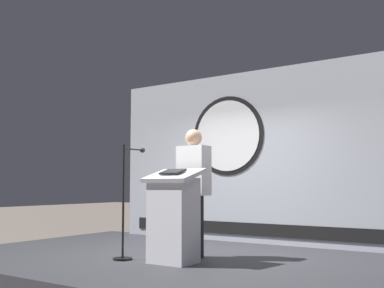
{
  "coord_description": "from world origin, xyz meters",
  "views": [
    {
      "loc": [
        3.42,
        -4.97,
        1.22
      ],
      "look_at": [
        0.12,
        -0.05,
        1.75
      ],
      "focal_mm": 43.24,
      "sensor_mm": 36.0,
      "label": 1
    }
  ],
  "objects": [
    {
      "name": "podium",
      "position": [
        0.12,
        -0.45,
        0.85
      ],
      "size": [
        0.64,
        0.5,
        1.13
      ],
      "color": "silver",
      "rests_on": "stage_platform"
    },
    {
      "name": "banner_display",
      "position": [
        -0.01,
        1.85,
        1.7
      ],
      "size": [
        5.12,
        0.12,
        2.81
      ],
      "color": "#B2B7C1",
      "rests_on": "stage_platform"
    },
    {
      "name": "microphone_stand",
      "position": [
        -0.55,
        -0.55,
        0.8
      ],
      "size": [
        0.24,
        0.52,
        1.44
      ],
      "color": "black",
      "rests_on": "stage_platform"
    },
    {
      "name": "speaker_person",
      "position": [
        0.1,
        0.03,
        1.14
      ],
      "size": [
        0.4,
        0.26,
        1.65
      ],
      "color": "black",
      "rests_on": "stage_platform"
    },
    {
      "name": "ground_plane",
      "position": [
        0.0,
        0.0,
        0.0
      ],
      "size": [
        40.0,
        40.0,
        0.0
      ],
      "primitive_type": "plane",
      "color": "#6B6056"
    },
    {
      "name": "stage_platform",
      "position": [
        0.0,
        0.0,
        0.15
      ],
      "size": [
        6.4,
        4.0,
        0.3
      ],
      "primitive_type": "cube",
      "color": "#333338",
      "rests_on": "ground"
    }
  ]
}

